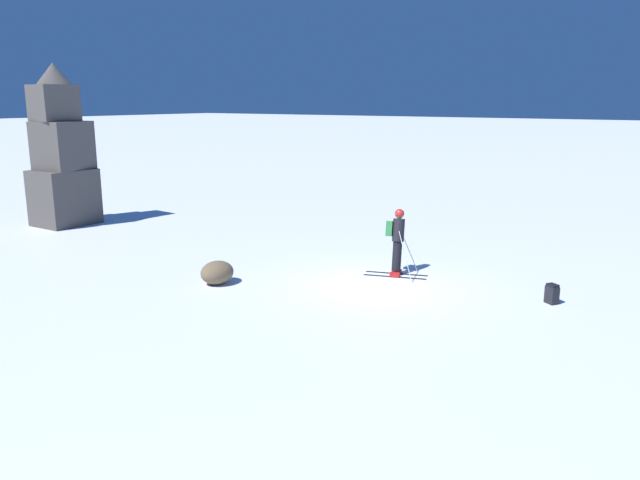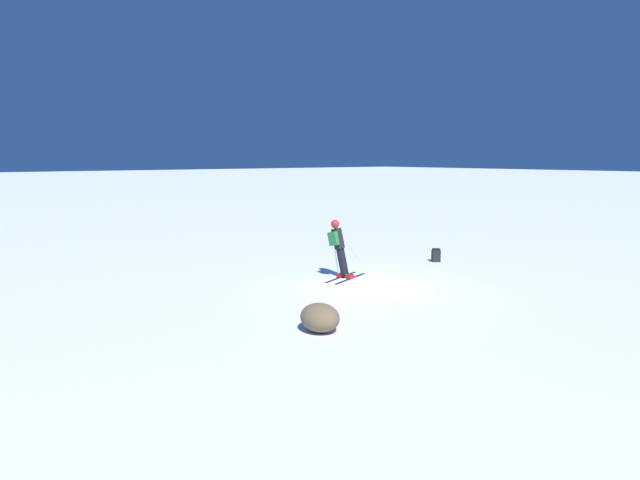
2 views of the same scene
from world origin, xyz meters
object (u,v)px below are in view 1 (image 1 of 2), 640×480
at_px(skier, 397,238).
at_px(spare_backpack, 552,294).
at_px(exposed_boulder_0, 217,272).
at_px(rock_pillar, 62,159).

bearing_deg(skier, spare_backpack, -112.29).
relative_size(skier, exposed_boulder_0, 1.95).
height_order(skier, spare_backpack, skier).
bearing_deg(spare_backpack, skier, -149.89).
distance_m(rock_pillar, exposed_boulder_0, 11.41).
relative_size(spare_backpack, exposed_boulder_0, 0.51).
relative_size(skier, spare_backpack, 3.82).
bearing_deg(skier, exposed_boulder_0, 117.47).
xyz_separation_m(rock_pillar, spare_backpack, (0.59, -18.90, -2.40)).
height_order(rock_pillar, spare_backpack, rock_pillar).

